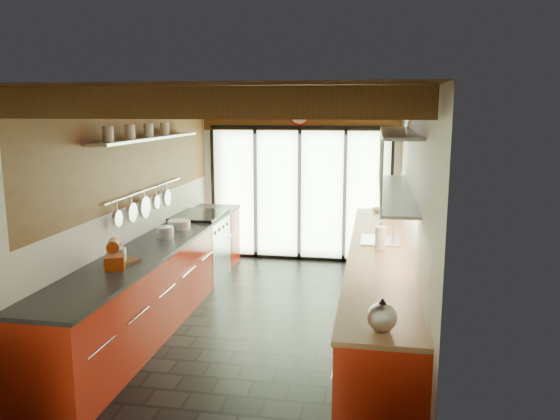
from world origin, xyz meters
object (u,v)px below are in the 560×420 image
Objects in this scene: soap_bottle at (380,236)px; kettle at (382,315)px; stand_mixer at (116,256)px; paper_towel at (380,239)px; bowl at (379,210)px.

kettle is at bearing -90.00° from soap_bottle.
paper_towel is (2.54, 1.10, 0.02)m from stand_mixer.
paper_towel is 1.38× the size of bowl.
paper_towel is at bearing -90.00° from soap_bottle.
stand_mixer is at bearing -156.52° from paper_towel.
soap_bottle reaches higher than bowl.
stand_mixer is 2.00× the size of soap_bottle.
kettle is (2.54, -1.12, -0.00)m from stand_mixer.
soap_bottle is at bearing 90.00° from kettle.
stand_mixer is at bearing -150.98° from soap_bottle.
bowl is at bearing 53.05° from stand_mixer.
stand_mixer reaches higher than kettle.
paper_towel reaches higher than kettle.
stand_mixer is at bearing 156.18° from kettle.
soap_bottle is 1.97m from bowl.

